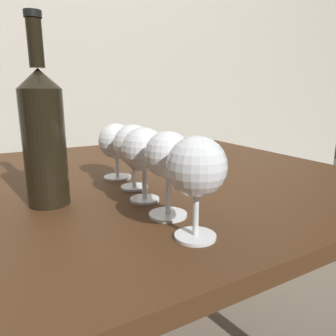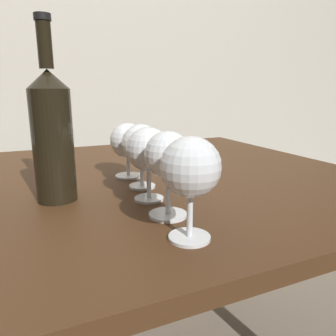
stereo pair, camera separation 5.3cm
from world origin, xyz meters
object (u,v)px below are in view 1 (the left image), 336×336
wine_glass_pinot (133,146)px  wine_bottle (44,135)px  wine_glass_white (116,142)px  wine_glass_port (144,151)px  wine_glass_amber (197,168)px  wine_glass_rose (168,157)px

wine_glass_pinot → wine_bottle: wine_bottle is taller
wine_glass_pinot → wine_glass_white: 0.10m
wine_glass_port → wine_glass_pinot: 0.09m
wine_glass_amber → wine_glass_rose: 0.09m
wine_glass_rose → wine_glass_white: bearing=86.9°
wine_glass_white → wine_bottle: bearing=-148.9°
wine_glass_amber → wine_glass_white: wine_glass_amber is taller
wine_glass_rose → wine_glass_amber: bearing=-94.5°
wine_glass_port → wine_bottle: wine_bottle is taller
wine_glass_amber → wine_glass_pinot: wine_glass_amber is taller
wine_glass_port → wine_glass_white: wine_glass_port is taller
wine_glass_amber → wine_glass_port: 0.19m
wine_glass_rose → wine_glass_pinot: wine_glass_rose is taller
wine_glass_port → wine_glass_pinot: (0.02, 0.09, -0.00)m
wine_glass_amber → wine_glass_port: size_ratio=1.05×
wine_glass_port → wine_glass_pinot: size_ratio=1.02×
wine_glass_rose → wine_glass_pinot: 0.18m
wine_glass_pinot → wine_glass_white: (-0.00, 0.10, -0.01)m
wine_glass_amber → wine_glass_port: (0.01, 0.19, -0.01)m
wine_glass_amber → wine_glass_rose: size_ratio=1.03×
wine_glass_pinot → wine_bottle: 0.19m
wine_glass_port → wine_glass_pinot: bearing=79.3°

